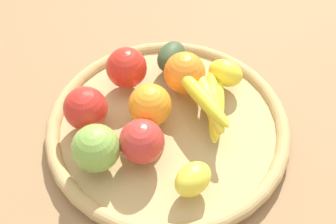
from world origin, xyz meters
name	(u,v)px	position (x,y,z in m)	size (l,w,h in m)	color
ground_plane	(168,130)	(0.00, 0.00, 0.00)	(2.40, 2.40, 0.00)	#94704A
basket	(168,125)	(0.00, 0.00, 0.02)	(0.45, 0.45, 0.03)	tan
apple_3	(86,108)	(0.08, -0.12, 0.07)	(0.08, 0.08, 0.08)	red
orange_1	(150,105)	(0.02, -0.03, 0.07)	(0.08, 0.08, 0.08)	orange
orange_0	(185,73)	(-0.08, -0.02, 0.07)	(0.08, 0.08, 0.08)	orange
lemon_0	(193,179)	(0.10, 0.11, 0.06)	(0.07, 0.05, 0.05)	yellow
lemon_1	(225,73)	(-0.14, 0.04, 0.06)	(0.07, 0.05, 0.05)	yellow
apple_1	(96,148)	(0.14, -0.05, 0.07)	(0.08, 0.08, 0.08)	#7FAE47
banana_bunch	(210,102)	(-0.05, 0.06, 0.07)	(0.15, 0.15, 0.07)	yellow
apple_2	(127,68)	(-0.04, -0.12, 0.07)	(0.08, 0.08, 0.08)	red
apple_0	(142,141)	(0.09, 0.01, 0.07)	(0.07, 0.07, 0.07)	red
avocado	(171,57)	(-0.12, -0.07, 0.06)	(0.08, 0.05, 0.05)	#374C2C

